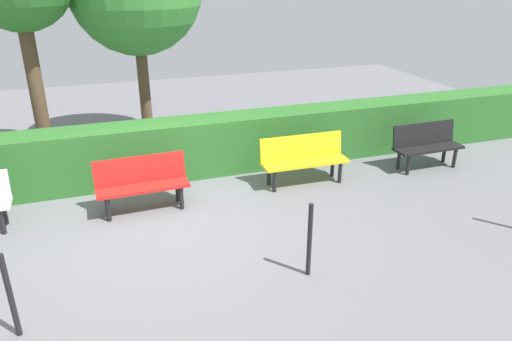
# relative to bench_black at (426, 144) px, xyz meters

# --- Properties ---
(ground_plane) EXTENTS (20.49, 20.49, 0.00)m
(ground_plane) POSITION_rel_bench_black_xyz_m (5.16, 0.64, -0.48)
(ground_plane) COLOR slate
(bench_black) EXTENTS (1.37, 0.47, 0.86)m
(bench_black) POSITION_rel_bench_black_xyz_m (0.00, 0.00, 0.00)
(bench_black) COLOR black
(bench_black) RESTS_ON ground_plane
(bench_yellow) EXTENTS (1.56, 0.48, 0.86)m
(bench_yellow) POSITION_rel_bench_black_xyz_m (2.53, -0.10, 0.00)
(bench_yellow) COLOR yellow
(bench_yellow) RESTS_ON ground_plane
(bench_red) EXTENTS (1.45, 0.49, 0.86)m
(bench_red) POSITION_rel_bench_black_xyz_m (5.38, 0.02, 0.00)
(bench_red) COLOR red
(bench_red) RESTS_ON ground_plane
(hedge_row) EXTENTS (16.49, 0.71, 1.05)m
(hedge_row) POSITION_rel_bench_black_xyz_m (3.97, -1.14, 0.05)
(hedge_row) COLOR #2D6B28
(hedge_row) RESTS_ON ground_plane
(railing_post_mid) EXTENTS (0.06, 0.06, 1.00)m
(railing_post_mid) POSITION_rel_bench_black_xyz_m (3.62, 2.51, 0.02)
(railing_post_mid) COLOR black
(railing_post_mid) RESTS_ON ground_plane
(railing_post_far) EXTENTS (0.06, 0.06, 1.00)m
(railing_post_far) POSITION_rel_bench_black_xyz_m (6.98, 2.51, 0.02)
(railing_post_far) COLOR black
(railing_post_far) RESTS_ON ground_plane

